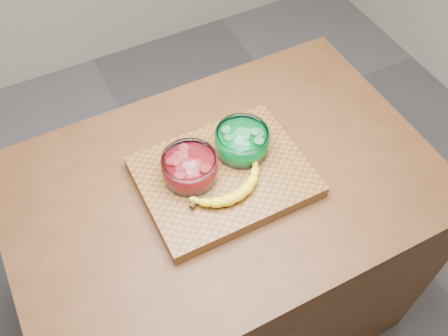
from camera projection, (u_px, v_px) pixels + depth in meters
name	position (u px, v px, depth m)	size (l,w,h in m)	color
ground	(224.00, 305.00, 2.10)	(3.50, 3.50, 0.00)	#58585D
counter	(224.00, 256.00, 1.74)	(1.20, 0.80, 0.90)	#4E2D17
cutting_board	(224.00, 177.00, 1.37)	(0.45, 0.35, 0.04)	brown
bowl_red	(190.00, 167.00, 1.32)	(0.15, 0.15, 0.07)	white
bowl_green	(242.00, 141.00, 1.37)	(0.15, 0.15, 0.07)	white
banana	(229.00, 187.00, 1.30)	(0.25, 0.13, 0.04)	yellow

